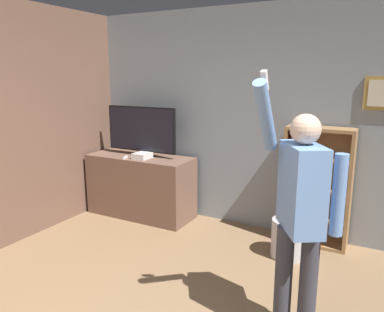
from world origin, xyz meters
The scene contains 9 objects.
wall_back centered at (0.00, 2.99, 1.35)m, with size 6.58×0.09×2.70m.
wall_side_brick centered at (-2.32, 1.48, 1.35)m, with size 0.06×4.56×2.70m.
tv_ledge centered at (-1.52, 2.60, 0.41)m, with size 1.44×0.57×0.83m.
television centered at (-1.52, 2.64, 1.17)m, with size 1.04×0.22×0.66m.
game_console centered at (-1.42, 2.51, 0.86)m, with size 0.19×0.22×0.07m.
remote_loose centered at (-1.61, 2.41, 0.84)m, with size 0.09×0.14×0.02m.
bookshelf centered at (0.67, 2.81, 0.66)m, with size 0.72×0.28×1.34m.
person centered at (0.89, 1.18, 0.99)m, with size 0.58×0.56×1.93m.
waste_bin centered at (0.56, 2.34, 0.21)m, with size 0.35×0.35×0.41m.
Camera 1 is at (1.40, -1.37, 1.90)m, focal length 35.00 mm.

